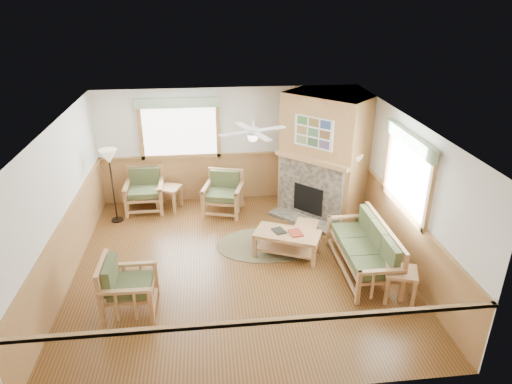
{
  "coord_description": "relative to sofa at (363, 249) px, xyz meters",
  "views": [
    {
      "loc": [
        -0.48,
        -7.21,
        4.74
      ],
      "look_at": [
        0.4,
        0.7,
        1.15
      ],
      "focal_mm": 32.0,
      "sensor_mm": 36.0,
      "label": 1
    }
  ],
  "objects": [
    {
      "name": "wall_front",
      "position": [
        -2.2,
        -2.57,
        0.9
      ],
      "size": [
        6.0,
        0.02,
        2.7
      ],
      "primitive_type": "cube",
      "color": "white",
      "rests_on": "floor"
    },
    {
      "name": "wall_left",
      "position": [
        -5.2,
        0.43,
        0.9
      ],
      "size": [
        0.02,
        6.0,
        2.7
      ],
      "primitive_type": "cube",
      "color": "white",
      "rests_on": "floor"
    },
    {
      "name": "floor_lamp_right",
      "position": [
        0.32,
        1.82,
        0.34
      ],
      "size": [
        0.47,
        0.47,
        1.58
      ],
      "primitive_type": null,
      "rotation": [
        0.0,
        0.0,
        0.37
      ],
      "color": "black",
      "rests_on": "floor"
    },
    {
      "name": "wainscot",
      "position": [
        -2.2,
        0.43,
        0.1
      ],
      "size": [
        6.0,
        6.0,
        1.1
      ],
      "primitive_type": null,
      "color": "#9F7341",
      "rests_on": "floor"
    },
    {
      "name": "window_back",
      "position": [
        -3.3,
        3.39,
        2.08
      ],
      "size": [
        1.9,
        0.16,
        1.5
      ],
      "primitive_type": null,
      "color": "white",
      "rests_on": "wall_back"
    },
    {
      "name": "book_red",
      "position": [
        -1.11,
        0.61,
        0.07
      ],
      "size": [
        0.27,
        0.33,
        0.03
      ],
      "primitive_type": "cube",
      "rotation": [
        0.0,
        0.0,
        0.17
      ],
      "color": "maroon",
      "rests_on": "coffee_table"
    },
    {
      "name": "floor",
      "position": [
        -2.2,
        0.43,
        -0.46
      ],
      "size": [
        6.0,
        6.0,
        0.01
      ],
      "primitive_type": "cube",
      "color": "brown",
      "rests_on": "ground"
    },
    {
      "name": "end_table_sofa",
      "position": [
        0.35,
        -0.89,
        -0.17
      ],
      "size": [
        0.63,
        0.62,
        0.55
      ],
      "primitive_type": null,
      "rotation": [
        0.0,
        0.0,
        -0.35
      ],
      "color": "tan",
      "rests_on": "floor"
    },
    {
      "name": "wall_right",
      "position": [
        0.8,
        0.43,
        0.9
      ],
      "size": [
        0.02,
        6.0,
        2.7
      ],
      "primitive_type": "cube",
      "color": "white",
      "rests_on": "floor"
    },
    {
      "name": "coffee_table",
      "position": [
        -1.26,
        0.66,
        -0.21
      ],
      "size": [
        1.36,
        1.06,
        0.49
      ],
      "primitive_type": null,
      "rotation": [
        0.0,
        0.0,
        -0.42
      ],
      "color": "tan",
      "rests_on": "floor"
    },
    {
      "name": "armchair_back_left",
      "position": [
        -4.17,
        2.98,
        0.02
      ],
      "size": [
        0.85,
        0.85,
        0.95
      ],
      "primitive_type": null,
      "rotation": [
        0.0,
        0.0,
        0.01
      ],
      "color": "tan",
      "rests_on": "floor"
    },
    {
      "name": "ceiling",
      "position": [
        -2.2,
        0.43,
        2.25
      ],
      "size": [
        6.0,
        6.0,
        0.01
      ],
      "primitive_type": "cube",
      "color": "white",
      "rests_on": "floor"
    },
    {
      "name": "floor_lamp_left",
      "position": [
        -4.75,
        2.48,
        0.38
      ],
      "size": [
        0.42,
        0.42,
        1.67
      ],
      "primitive_type": null,
      "rotation": [
        0.0,
        0.0,
        -0.1
      ],
      "color": "black",
      "rests_on": "floor"
    },
    {
      "name": "armchair_back_right",
      "position": [
        -2.39,
        2.64,
        0.01
      ],
      "size": [
        1.01,
        1.01,
        0.93
      ],
      "primitive_type": null,
      "rotation": [
        0.0,
        0.0,
        -0.26
      ],
      "color": "tan",
      "rests_on": "floor"
    },
    {
      "name": "end_table_chairs",
      "position": [
        -3.62,
        2.95,
        -0.18
      ],
      "size": [
        0.63,
        0.62,
        0.55
      ],
      "primitive_type": null,
      "rotation": [
        0.0,
        0.0,
        -0.36
      ],
      "color": "tan",
      "rests_on": "floor"
    },
    {
      "name": "sofa",
      "position": [
        0.0,
        0.0,
        0.0
      ],
      "size": [
        1.97,
        0.81,
        0.9
      ],
      "primitive_type": null,
      "rotation": [
        0.0,
        0.0,
        -1.57
      ],
      "color": "tan",
      "rests_on": "floor"
    },
    {
      "name": "armchair_left",
      "position": [
        -4.01,
        -0.67,
        0.0
      ],
      "size": [
        0.82,
        0.82,
        0.91
      ],
      "primitive_type": null,
      "rotation": [
        0.0,
        0.0,
        1.56
      ],
      "color": "tan",
      "rests_on": "floor"
    },
    {
      "name": "fireplace",
      "position": [
        -0.15,
        2.48,
        0.9
      ],
      "size": [
        3.11,
        3.11,
        2.7
      ],
      "primitive_type": null,
      "rotation": [
        0.0,
        0.0,
        -0.79
      ],
      "color": "#9F7341",
      "rests_on": "floor"
    },
    {
      "name": "footstool",
      "position": [
        -0.76,
        1.18,
        -0.26
      ],
      "size": [
        0.58,
        0.58,
        0.38
      ],
      "primitive_type": null,
      "rotation": [
        0.0,
        0.0,
        -0.41
      ],
      "color": "tan",
      "rests_on": "floor"
    },
    {
      "name": "ceiling_fan",
      "position": [
        -1.9,
        0.73,
        2.21
      ],
      "size": [
        1.59,
        1.59,
        0.36
      ],
      "primitive_type": null,
      "rotation": [
        0.0,
        0.0,
        0.35
      ],
      "color": "white",
      "rests_on": "ceiling"
    },
    {
      "name": "book_dark",
      "position": [
        -1.41,
        0.73,
        0.06
      ],
      "size": [
        0.28,
        0.32,
        0.02
      ],
      "primitive_type": "cube",
      "rotation": [
        0.0,
        0.0,
        0.35
      ],
      "color": "black",
      "rests_on": "coffee_table"
    },
    {
      "name": "window_right",
      "position": [
        0.76,
        0.23,
        2.08
      ],
      "size": [
        0.16,
        1.9,
        1.5
      ],
      "primitive_type": null,
      "color": "white",
      "rests_on": "wall_right"
    },
    {
      "name": "wall_back",
      "position": [
        -2.2,
        3.43,
        0.9
      ],
      "size": [
        6.0,
        0.02,
        2.7
      ],
      "primitive_type": "cube",
      "color": "white",
      "rests_on": "floor"
    },
    {
      "name": "braided_rug",
      "position": [
        -1.57,
        1.09,
        -0.45
      ],
      "size": [
        2.35,
        2.35,
        0.01
      ],
      "primitive_type": "cylinder",
      "rotation": [
        0.0,
        0.0,
        0.15
      ],
      "color": "brown",
      "rests_on": "floor"
    }
  ]
}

